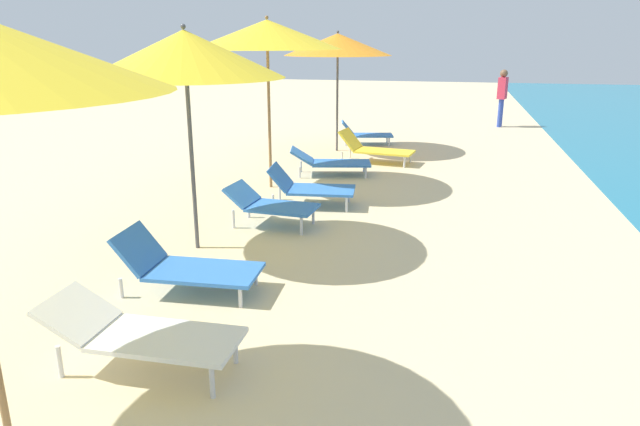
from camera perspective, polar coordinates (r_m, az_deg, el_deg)
The scene contains 11 objects.
lounger_third_shoreside at distance 4.77m, azimuth -17.37°, elevation -11.23°, with size 1.54×0.60×0.57m.
umbrella_fourth at distance 6.93m, azimuth -13.24°, elevation 15.08°, with size 2.28×2.28×2.67m.
lounger_fourth_shoreside at distance 7.98m, azimuth -4.92°, elevation 0.88°, with size 1.27×0.70×0.56m.
lounger_fourth_inland at distance 6.07m, azimuth -13.23°, elevation -5.06°, with size 1.45×0.71×0.64m.
umbrella_fifth at distance 9.85m, azimuth -5.26°, elevation 17.20°, with size 2.47×2.47×2.86m.
lounger_fifth_shoreside at distance 10.97m, azimuth 0.96°, elevation 5.16°, with size 1.61×0.93×0.52m.
lounger_fifth_inland at distance 8.92m, azimuth -1.07°, elevation 2.64°, with size 1.37×0.81×0.63m.
umbrella_farthest at distance 13.23m, azimuth 1.77°, elevation 16.35°, with size 2.40×2.40×2.67m.
lounger_farthest_shoreside at distance 14.26m, azimuth 4.51°, elevation 7.88°, with size 1.34×0.82×0.57m.
lounger_farthest_inland at distance 12.14m, azimuth 5.39°, elevation 6.42°, with size 1.60×0.84×0.67m.
person_walking_near at distance 17.84m, azimuth 17.61°, elevation 11.32°, with size 0.31×0.41×1.64m.
Camera 1 is at (2.22, 4.28, 2.52)m, focal length 32.29 mm.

